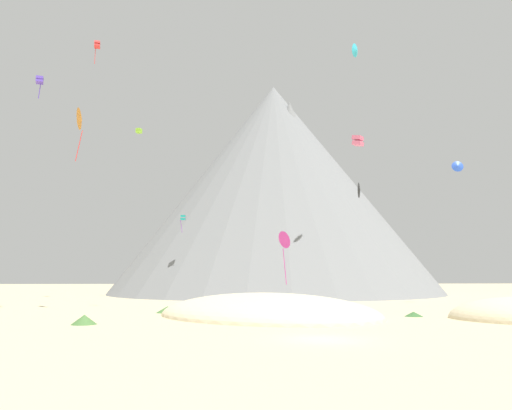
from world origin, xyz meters
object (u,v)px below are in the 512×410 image
(kite_black_mid, at_px, (360,190))
(kite_rainbow_mid, at_px, (358,141))
(bush_far_right, at_px, (414,314))
(kite_blue_mid, at_px, (458,166))
(bush_near_left, at_px, (84,320))
(rock_massif, at_px, (281,194))
(kite_cyan_high, at_px, (356,50))
(kite_orange_mid, at_px, (81,119))
(kite_red_high, at_px, (97,45))
(kite_lime_high, at_px, (139,131))
(kite_yellow_low, at_px, (301,245))
(bush_far_left, at_px, (167,310))
(kite_magenta_low, at_px, (285,240))
(kite_teal_low, at_px, (183,218))
(kite_indigo_mid, at_px, (40,80))

(kite_black_mid, bearing_deg, kite_rainbow_mid, -171.52)
(bush_far_right, height_order, kite_blue_mid, kite_blue_mid)
(bush_near_left, relative_size, rock_massif, 0.02)
(kite_rainbow_mid, height_order, kite_cyan_high, kite_cyan_high)
(kite_rainbow_mid, height_order, kite_black_mid, kite_rainbow_mid)
(rock_massif, height_order, kite_rainbow_mid, rock_massif)
(rock_massif, relative_size, kite_orange_mid, 12.66)
(kite_cyan_high, bearing_deg, bush_far_right, -145.27)
(kite_red_high, bearing_deg, kite_lime_high, -144.54)
(kite_lime_high, xyz_separation_m, kite_black_mid, (32.94, -20.20, -13.69))
(kite_rainbow_mid, bearing_deg, kite_yellow_low, 46.20)
(bush_far_left, height_order, kite_lime_high, kite_lime_high)
(bush_far_right, bearing_deg, kite_blue_mid, 51.15)
(kite_lime_high, relative_size, kite_black_mid, 0.53)
(kite_magenta_low, bearing_deg, kite_red_high, 21.65)
(bush_far_left, relative_size, kite_rainbow_mid, 1.35)
(kite_yellow_low, distance_m, kite_teal_low, 22.76)
(bush_far_left, distance_m, kite_magenta_low, 15.23)
(kite_black_mid, distance_m, kite_magenta_low, 15.49)
(bush_near_left, height_order, kite_indigo_mid, kite_indigo_mid)
(kite_yellow_low, relative_size, kite_cyan_high, 1.48)
(kite_rainbow_mid, xyz_separation_m, kite_red_high, (-38.15, 17.28, 20.39))
(bush_far_right, distance_m, kite_rainbow_mid, 25.54)
(kite_indigo_mid, xyz_separation_m, kite_teal_low, (13.91, 26.46, -11.99))
(kite_rainbow_mid, relative_size, kite_cyan_high, 0.84)
(kite_yellow_low, height_order, kite_cyan_high, kite_cyan_high)
(kite_blue_mid, bearing_deg, kite_lime_high, 168.84)
(bush_far_right, height_order, bush_near_left, bush_near_left)
(bush_far_left, bearing_deg, kite_lime_high, 105.87)
(rock_massif, bearing_deg, kite_blue_mid, -65.88)
(kite_black_mid, relative_size, kite_teal_low, 0.72)
(kite_orange_mid, bearing_deg, kite_lime_high, -29.10)
(kite_indigo_mid, relative_size, kite_cyan_high, 1.25)
(bush_far_left, distance_m, kite_blue_mid, 42.83)
(kite_orange_mid, distance_m, kite_rainbow_mid, 33.88)
(kite_orange_mid, distance_m, kite_cyan_high, 41.12)
(bush_near_left, xyz_separation_m, kite_red_high, (-10.26, 37.64, 40.95))
(bush_far_right, xyz_separation_m, kite_red_high, (-38.49, 32.22, 41.10))
(kite_rainbow_mid, bearing_deg, kite_indigo_mid, 140.78)
(kite_yellow_low, bearing_deg, kite_black_mid, 81.67)
(bush_far_left, bearing_deg, kite_blue_mid, 16.82)
(kite_teal_low, distance_m, kite_red_high, 31.82)
(kite_orange_mid, distance_m, kite_magenta_low, 26.95)
(kite_magenta_low, bearing_deg, kite_teal_low, -0.99)
(bush_near_left, distance_m, rock_massif, 72.24)
(kite_rainbow_mid, relative_size, kite_magenta_low, 0.28)
(bush_far_right, distance_m, kite_black_mid, 23.50)
(bush_far_right, xyz_separation_m, kite_black_mid, (0.64, 18.22, 14.83))
(bush_near_left, distance_m, kite_teal_low, 42.03)
(rock_massif, height_order, kite_teal_low, rock_massif)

